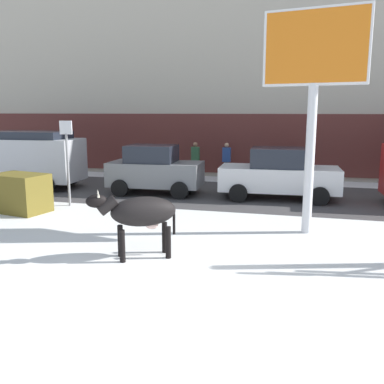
{
  "coord_description": "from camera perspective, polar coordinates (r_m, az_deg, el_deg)",
  "views": [
    {
      "loc": [
        2.12,
        -6.66,
        3.12
      ],
      "look_at": [
        -0.55,
        3.59,
        1.1
      ],
      "focal_mm": 39.7,
      "sensor_mm": 36.0,
      "label": 1
    }
  ],
  "objects": [
    {
      "name": "street_sign",
      "position": [
        14.62,
        -16.4,
        4.66
      ],
      "size": [
        0.44,
        0.08,
        2.82
      ],
      "color": "gray",
      "rests_on": "ground"
    },
    {
      "name": "car_silver_van",
      "position": [
        18.85,
        -21.41,
        4.33
      ],
      "size": [
        4.69,
        2.29,
        2.32
      ],
      "color": "#B7BABF",
      "rests_on": "ground"
    },
    {
      "name": "ground_plane",
      "position": [
        7.66,
        -2.89,
        -13.27
      ],
      "size": [
        120.0,
        120.0,
        0.0
      ],
      "primitive_type": "plane",
      "color": "white"
    },
    {
      "name": "building_facade",
      "position": [
        23.39,
        9.77,
        18.91
      ],
      "size": [
        44.0,
        6.1,
        13.0
      ],
      "color": "#BCB29E",
      "rests_on": "ground"
    },
    {
      "name": "billboard",
      "position": [
        11.19,
        16.18,
        16.51
      ],
      "size": [
        2.52,
        0.62,
        5.56
      ],
      "color": "silver",
      "rests_on": "ground"
    },
    {
      "name": "pedestrian_near_billboard",
      "position": [
        19.24,
        4.65,
        4.07
      ],
      "size": [
        0.36,
        0.24,
        1.73
      ],
      "color": "#282833",
      "rests_on": "ground"
    },
    {
      "name": "cow_black",
      "position": [
        9.1,
        -6.97,
        -2.81
      ],
      "size": [
        1.85,
        1.3,
        1.54
      ],
      "color": "black",
      "rests_on": "ground"
    },
    {
      "name": "road_strip",
      "position": [
        16.09,
        6.74,
        -0.45
      ],
      "size": [
        60.0,
        5.6,
        0.01
      ],
      "primitive_type": "cube",
      "color": "#423F3F",
      "rests_on": "ground"
    },
    {
      "name": "car_grey_hatchback",
      "position": [
        16.28,
        -5.02,
        3.01
      ],
      "size": [
        3.58,
        2.06,
        1.86
      ],
      "color": "slate",
      "rests_on": "ground"
    },
    {
      "name": "car_white_sedan",
      "position": [
        15.56,
        11.62,
        2.39
      ],
      "size": [
        4.28,
        2.14,
        1.84
      ],
      "color": "white",
      "rests_on": "ground"
    },
    {
      "name": "pedestrian_by_cars",
      "position": [
        19.54,
        0.45,
        4.21
      ],
      "size": [
        0.36,
        0.24,
        1.73
      ],
      "color": "#282833",
      "rests_on": "ground"
    },
    {
      "name": "dumpster",
      "position": [
        14.34,
        -22.11,
        -0.13
      ],
      "size": [
        1.88,
        1.41,
        1.2
      ],
      "primitive_type": "cube",
      "rotation": [
        0.0,
        0.0,
        -0.2
      ],
      "color": "brown",
      "rests_on": "ground"
    }
  ]
}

